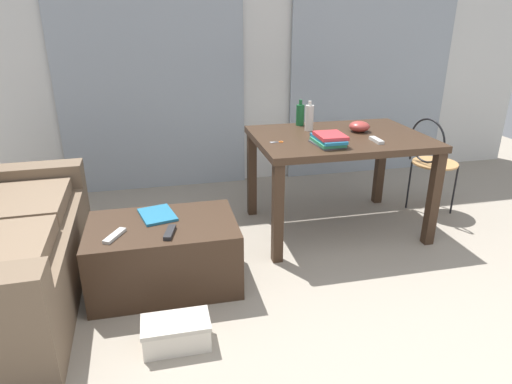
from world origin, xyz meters
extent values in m
plane|color=gray|center=(0.00, 1.15, 0.00)|extent=(7.42, 7.42, 0.00)
cube|color=silver|center=(0.00, 3.09, 1.33)|extent=(5.72, 0.10, 2.67)
cube|color=#99A3AD|center=(-1.10, 3.01, 1.21)|extent=(1.72, 0.03, 2.43)
cube|color=#99A3AD|center=(1.10, 3.01, 1.21)|extent=(1.72, 0.03, 2.43)
cube|color=brown|center=(-2.05, 1.27, 0.21)|extent=(0.89, 1.74, 0.43)
cube|color=brown|center=(-2.07, 2.03, 0.52)|extent=(0.84, 0.23, 0.17)
cube|color=#7D664F|center=(-2.01, 1.61, 0.48)|extent=(0.61, 0.64, 0.10)
cube|color=#382619|center=(-1.11, 1.23, 0.21)|extent=(0.90, 0.59, 0.42)
cube|color=#382619|center=(0.25, 1.76, 0.74)|extent=(1.28, 0.92, 0.05)
cube|color=#382619|center=(-0.34, 1.35, 0.36)|extent=(0.07, 0.07, 0.72)
cube|color=#382619|center=(0.84, 1.35, 0.36)|extent=(0.07, 0.07, 0.72)
cube|color=#382619|center=(-0.34, 2.17, 0.36)|extent=(0.07, 0.07, 0.72)
cube|color=#382619|center=(0.84, 2.17, 0.36)|extent=(0.07, 0.07, 0.72)
cylinder|color=#B7844C|center=(1.19, 1.88, 0.44)|extent=(0.37, 0.37, 0.02)
cylinder|color=black|center=(1.34, 1.78, 0.22)|extent=(0.02, 0.02, 0.43)
cylinder|color=black|center=(1.29, 2.04, 0.22)|extent=(0.02, 0.02, 0.43)
cylinder|color=black|center=(1.09, 1.72, 0.22)|extent=(0.02, 0.02, 0.43)
cylinder|color=black|center=(1.03, 1.98, 0.22)|extent=(0.02, 0.02, 0.43)
torus|color=black|center=(1.06, 1.85, 0.65)|extent=(0.10, 0.36, 0.37)
cylinder|color=black|center=(1.10, 1.70, 0.55)|extent=(0.02, 0.02, 0.20)
cylinder|color=black|center=(1.03, 2.01, 0.55)|extent=(0.02, 0.02, 0.20)
cylinder|color=beige|center=(0.07, 1.95, 0.86)|extent=(0.07, 0.07, 0.20)
cylinder|color=beige|center=(0.07, 1.95, 0.98)|extent=(0.02, 0.02, 0.03)
cylinder|color=#195B2D|center=(0.06, 2.13, 0.85)|extent=(0.07, 0.07, 0.17)
cylinder|color=#195B2D|center=(0.06, 2.13, 0.95)|extent=(0.03, 0.03, 0.04)
ellipsoid|color=#9E3833|center=(0.44, 1.83, 0.81)|extent=(0.16, 0.16, 0.08)
cube|color=#4C4C51|center=(0.06, 1.52, 0.77)|extent=(0.19, 0.27, 0.01)
cube|color=#2D7F56|center=(0.06, 1.52, 0.79)|extent=(0.18, 0.27, 0.02)
cube|color=#1E668C|center=(0.07, 1.53, 0.81)|extent=(0.17, 0.30, 0.02)
cube|color=red|center=(0.08, 1.52, 0.83)|extent=(0.19, 0.23, 0.02)
cube|color=#B7B7B2|center=(0.43, 1.53, 0.78)|extent=(0.04, 0.16, 0.02)
cube|color=#9EA0A5|center=(-0.28, 1.66, 0.77)|extent=(0.06, 0.02, 0.00)
torus|color=orange|center=(-0.24, 1.67, 0.77)|extent=(0.03, 0.03, 0.00)
cube|color=#9EA0A5|center=(-0.28, 1.67, 0.77)|extent=(0.06, 0.02, 0.00)
torus|color=orange|center=(-0.23, 1.67, 0.77)|extent=(0.03, 0.03, 0.00)
cube|color=#232326|center=(-1.06, 1.08, 0.44)|extent=(0.08, 0.17, 0.02)
cube|color=#B7B7B2|center=(-1.37, 1.11, 0.43)|extent=(0.13, 0.18, 0.02)
cube|color=#1E668C|center=(-1.13, 1.35, 0.43)|extent=(0.25, 0.30, 0.02)
cube|color=beige|center=(-1.08, 0.63, 0.06)|extent=(0.34, 0.19, 0.13)
cube|color=beige|center=(-1.08, 0.63, 0.14)|extent=(0.35, 0.20, 0.02)
camera|label=1|loc=(-1.09, -1.28, 1.61)|focal=31.20mm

